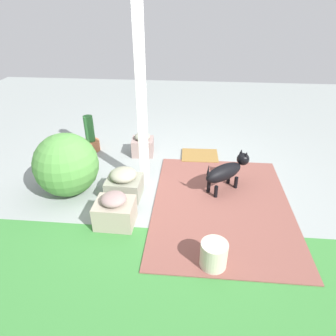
{
  "coord_description": "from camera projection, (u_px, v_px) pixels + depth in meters",
  "views": [
    {
      "loc": [
        -0.28,
        3.71,
        2.45
      ],
      "look_at": [
        0.06,
        0.0,
        0.27
      ],
      "focal_mm": 32.1,
      "sensor_mm": 36.0,
      "label": 1
    }
  ],
  "objects": [
    {
      "name": "doormat",
      "position": [
        200.0,
        156.0,
        5.18
      ],
      "size": [
        0.63,
        0.49,
        0.03
      ],
      "primitive_type": "cube",
      "rotation": [
        0.0,
        0.0,
        0.03
      ],
      "color": "olive",
      "rests_on": "ground"
    },
    {
      "name": "ceramic_urn",
      "position": [
        214.0,
        255.0,
        3.04
      ],
      "size": [
        0.28,
        0.28,
        0.3
      ],
      "primitive_type": "cylinder",
      "color": "beige",
      "rests_on": "ground"
    },
    {
      "name": "brick_path",
      "position": [
        222.0,
        205.0,
        3.98
      ],
      "size": [
        1.8,
        2.4,
        0.02
      ],
      "primitive_type": "cube",
      "color": "brown",
      "rests_on": "ground"
    },
    {
      "name": "terracotta_pot_tall",
      "position": [
        91.0,
        138.0,
        5.28
      ],
      "size": [
        0.29,
        0.29,
        0.64
      ],
      "color": "#BC6D46",
      "rests_on": "ground"
    },
    {
      "name": "stone_planter_mid",
      "position": [
        124.0,
        184.0,
        4.09
      ],
      "size": [
        0.48,
        0.42,
        0.42
      ],
      "color": "gray",
      "rests_on": "ground"
    },
    {
      "name": "ground_plane",
      "position": [
        172.0,
        184.0,
        4.45
      ],
      "size": [
        12.0,
        12.0,
        0.0
      ],
      "primitive_type": "plane",
      "color": "gray"
    },
    {
      "name": "stone_planter_far",
      "position": [
        115.0,
        211.0,
        3.59
      ],
      "size": [
        0.47,
        0.39,
        0.43
      ],
      "color": "#A09480",
      "rests_on": "ground"
    },
    {
      "name": "round_shrub",
      "position": [
        66.0,
        165.0,
        4.06
      ],
      "size": [
        0.87,
        0.87,
        0.87
      ],
      "primitive_type": "sphere",
      "color": "#4C883C",
      "rests_on": "ground"
    },
    {
      "name": "porch_pillar",
      "position": [
        142.0,
        105.0,
        3.89
      ],
      "size": [
        0.12,
        0.12,
        2.38
      ],
      "primitive_type": "cube",
      "color": "white",
      "rests_on": "ground"
    },
    {
      "name": "dog",
      "position": [
        227.0,
        171.0,
        4.16
      ],
      "size": [
        0.68,
        0.61,
        0.53
      ],
      "color": "black",
      "rests_on": "ground"
    },
    {
      "name": "stone_planter_nearest",
      "position": [
        143.0,
        145.0,
        5.17
      ],
      "size": [
        0.38,
        0.35,
        0.4
      ],
      "color": "gray",
      "rests_on": "ground"
    }
  ]
}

